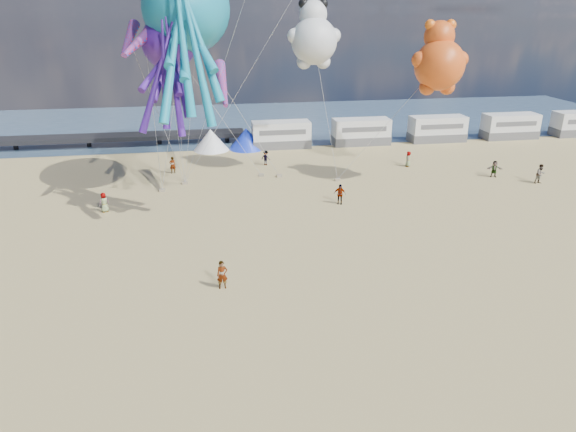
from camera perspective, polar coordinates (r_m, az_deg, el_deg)
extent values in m
plane|color=tan|center=(22.99, -0.71, -18.24)|extent=(120.00, 120.00, 0.00)
plane|color=#364F68|center=(73.91, -7.22, 10.25)|extent=(120.00, 120.00, 0.00)
cube|color=silver|center=(59.51, -0.78, 9.04)|extent=(6.60, 2.50, 3.00)
cube|color=silver|center=(61.60, 8.11, 9.27)|extent=(6.60, 2.50, 3.00)
cube|color=silver|center=(65.02, 16.25, 9.29)|extent=(6.60, 2.50, 3.00)
cube|color=silver|center=(69.59, 23.44, 9.15)|extent=(6.60, 2.50, 3.00)
cone|color=white|center=(58.97, -8.57, 8.37)|extent=(4.00, 4.00, 2.40)
cone|color=#1933CC|center=(59.14, -4.65, 8.58)|extent=(4.00, 4.00, 2.40)
imported|color=tan|center=(29.53, -7.32, -6.50)|extent=(0.65, 0.46, 1.70)
imported|color=#7F6659|center=(42.71, -19.75, 1.44)|extent=(0.69, 0.61, 1.58)
imported|color=#7F6659|center=(52.70, -2.49, 6.47)|extent=(0.94, 0.89, 1.53)
imported|color=#7F6659|center=(42.09, 5.77, 2.45)|extent=(1.22, 0.91, 1.69)
imported|color=#7F6659|center=(52.57, 21.95, 4.87)|extent=(0.99, 0.62, 1.57)
imported|color=#7F6659|center=(51.17, -12.71, 5.55)|extent=(1.61, 0.97, 1.65)
imported|color=#7F6659|center=(53.59, 13.22, 6.19)|extent=(0.59, 0.68, 1.56)
imported|color=#7F6659|center=(52.23, 26.24, 4.21)|extent=(0.94, 0.67, 1.81)
cube|color=gray|center=(46.35, -13.80, 2.80)|extent=(0.50, 0.35, 0.22)
cube|color=gray|center=(49.28, -3.01, 4.56)|extent=(0.50, 0.35, 0.22)
cube|color=gray|center=(48.10, 5.52, 4.05)|extent=(0.50, 0.35, 0.22)
cube|color=gray|center=(49.00, -0.98, 4.49)|extent=(0.50, 0.35, 0.22)
cube|color=gray|center=(47.89, -11.37, 3.63)|extent=(0.50, 0.35, 0.22)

